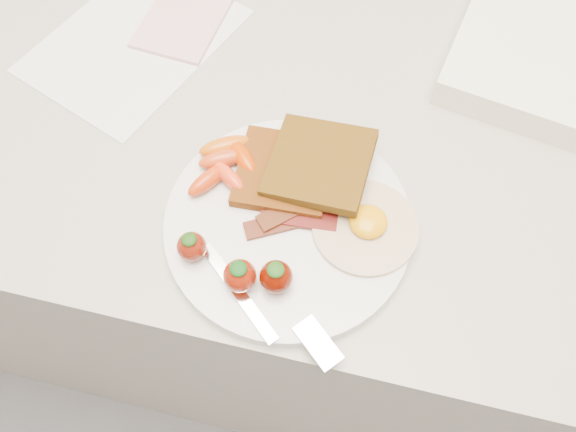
# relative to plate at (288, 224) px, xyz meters

# --- Properties ---
(counter) EXTENTS (2.00, 0.60, 0.90)m
(counter) POSITION_rel_plate_xyz_m (-0.00, 0.16, -0.46)
(counter) COLOR gray
(counter) RESTS_ON ground
(plate) EXTENTS (0.27, 0.27, 0.02)m
(plate) POSITION_rel_plate_xyz_m (0.00, 0.00, 0.00)
(plate) COLOR silver
(plate) RESTS_ON counter
(toast_lower) EXTENTS (0.11, 0.11, 0.01)m
(toast_lower) POSITION_rel_plate_xyz_m (-0.02, 0.05, 0.02)
(toast_lower) COLOR #452A06
(toast_lower) RESTS_ON plate
(toast_upper) EXTENTS (0.12, 0.11, 0.03)m
(toast_upper) POSITION_rel_plate_xyz_m (0.02, 0.07, 0.03)
(toast_upper) COLOR black
(toast_upper) RESTS_ON toast_lower
(fried_egg) EXTENTS (0.14, 0.14, 0.02)m
(fried_egg) POSITION_rel_plate_xyz_m (0.08, 0.01, 0.01)
(fried_egg) COLOR beige
(fried_egg) RESTS_ON plate
(bacon_strips) EXTENTS (0.10, 0.08, 0.01)m
(bacon_strips) POSITION_rel_plate_xyz_m (0.00, 0.00, 0.01)
(bacon_strips) COLOR #400503
(bacon_strips) RESTS_ON plate
(baby_carrots) EXTENTS (0.08, 0.10, 0.02)m
(baby_carrots) POSITION_rel_plate_xyz_m (-0.08, 0.05, 0.02)
(baby_carrots) COLOR #BB3E15
(baby_carrots) RESTS_ON plate
(strawberries) EXTENTS (0.12, 0.05, 0.04)m
(strawberries) POSITION_rel_plate_xyz_m (-0.03, -0.07, 0.03)
(strawberries) COLOR #661508
(strawberries) RESTS_ON plate
(fork) EXTENTS (0.17, 0.10, 0.00)m
(fork) POSITION_rel_plate_xyz_m (0.01, -0.11, 0.01)
(fork) COLOR silver
(fork) RESTS_ON plate
(paper_sheet) EXTENTS (0.29, 0.32, 0.00)m
(paper_sheet) POSITION_rel_plate_xyz_m (-0.26, 0.22, -0.01)
(paper_sheet) COLOR white
(paper_sheet) RESTS_ON counter
(notepad) EXTENTS (0.11, 0.16, 0.01)m
(notepad) POSITION_rel_plate_xyz_m (-0.21, 0.28, -0.00)
(notepad) COLOR #D8A1A6
(notepad) RESTS_ON paper_sheet
(appliance) EXTENTS (0.34, 0.29, 0.04)m
(appliance) POSITION_rel_plate_xyz_m (0.30, 0.30, 0.01)
(appliance) COLOR white
(appliance) RESTS_ON counter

